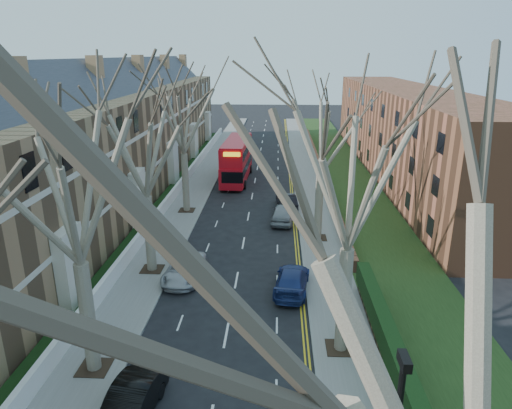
# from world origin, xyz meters

# --- Properties ---
(pavement_left) EXTENTS (3.00, 102.00, 0.12)m
(pavement_left) POSITION_xyz_m (-6.00, 39.00, 0.06)
(pavement_left) COLOR slate
(pavement_left) RESTS_ON ground
(pavement_right) EXTENTS (3.00, 102.00, 0.12)m
(pavement_right) POSITION_xyz_m (6.00, 39.00, 0.06)
(pavement_right) COLOR slate
(pavement_right) RESTS_ON ground
(terrace_left) EXTENTS (9.70, 78.00, 13.60)m
(terrace_left) POSITION_xyz_m (-13.65, 31.00, 5.53)
(terrace_left) COLOR #916C4A
(terrace_left) RESTS_ON ground
(flats_right) EXTENTS (13.97, 54.00, 10.00)m
(flats_right) POSITION_xyz_m (17.46, 43.00, 4.98)
(flats_right) COLOR brown
(flats_right) RESTS_ON ground
(front_wall_left) EXTENTS (0.30, 78.00, 1.00)m
(front_wall_left) POSITION_xyz_m (-7.65, 31.00, 0.62)
(front_wall_left) COLOR white
(front_wall_left) RESTS_ON ground
(grass_verge_right) EXTENTS (6.00, 102.00, 0.06)m
(grass_verge_right) POSITION_xyz_m (10.50, 39.00, 0.15)
(grass_verge_right) COLOR #1D3412
(grass_verge_right) RESTS_ON ground
(tree_left_mid) EXTENTS (10.50, 10.50, 14.71)m
(tree_left_mid) POSITION_xyz_m (-5.70, 6.00, 9.56)
(tree_left_mid) COLOR #6C5F4D
(tree_left_mid) RESTS_ON ground
(tree_left_far) EXTENTS (10.15, 10.15, 14.22)m
(tree_left_far) POSITION_xyz_m (-5.70, 16.00, 9.24)
(tree_left_far) COLOR #6C5F4D
(tree_left_far) RESTS_ON ground
(tree_left_dist) EXTENTS (10.50, 10.50, 14.71)m
(tree_left_dist) POSITION_xyz_m (-5.70, 28.00, 9.56)
(tree_left_dist) COLOR #6C5F4D
(tree_left_dist) RESTS_ON ground
(tree_right_mid) EXTENTS (10.50, 10.50, 14.71)m
(tree_right_mid) POSITION_xyz_m (5.70, 8.00, 9.56)
(tree_right_mid) COLOR #6C5F4D
(tree_right_mid) RESTS_ON ground
(tree_right_far) EXTENTS (10.15, 10.15, 14.22)m
(tree_right_far) POSITION_xyz_m (5.70, 22.00, 9.24)
(tree_right_far) COLOR #6C5F4D
(tree_right_far) RESTS_ON ground
(double_decker_bus) EXTENTS (3.03, 10.89, 4.53)m
(double_decker_bus) POSITION_xyz_m (-2.07, 39.07, 2.23)
(double_decker_bus) COLOR red
(double_decker_bus) RESTS_ON ground
(car_left_mid) EXTENTS (2.13, 4.66, 1.48)m
(car_left_mid) POSITION_xyz_m (-3.12, 3.14, 0.74)
(car_left_mid) COLOR black
(car_left_mid) RESTS_ON ground
(car_left_far) EXTENTS (2.40, 4.82, 1.31)m
(car_left_far) POSITION_xyz_m (-3.35, 15.08, 0.66)
(car_left_far) COLOR #A5A6AB
(car_left_far) RESTS_ON ground
(car_right_near) EXTENTS (2.51, 4.95, 1.38)m
(car_right_near) POSITION_xyz_m (3.49, 13.83, 0.69)
(car_right_near) COLOR navy
(car_right_near) RESTS_ON ground
(car_right_mid) EXTENTS (2.38, 4.81, 1.58)m
(car_right_mid) POSITION_xyz_m (3.08, 25.79, 0.79)
(car_right_mid) COLOR gray
(car_right_mid) RESTS_ON ground
(car_right_far) EXTENTS (2.08, 4.50, 1.43)m
(car_right_far) POSITION_xyz_m (3.42, 29.41, 0.71)
(car_right_far) COLOR black
(car_right_far) RESTS_ON ground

